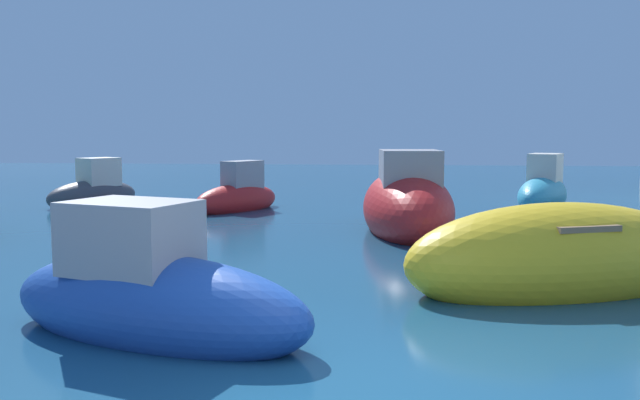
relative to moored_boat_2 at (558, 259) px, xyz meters
name	(u,v)px	position (x,y,z in m)	size (l,w,h in m)	color
ground	(368,398)	(-2.53, -4.12, -0.45)	(80.00, 80.00, 0.00)	navy
moored_boat_2	(558,259)	(0.00, 0.00, 0.00)	(4.93, 3.27, 1.61)	gold
moored_boat_4	(238,197)	(-6.67, 9.05, -0.07)	(2.49, 3.33, 1.62)	#B21E1E
moored_boat_6	(407,206)	(-1.96, 5.56, 0.12)	(2.39, 5.22, 2.23)	#B21E1E
moored_boat_7	(151,297)	(-4.94, -2.64, -0.01)	(4.01, 2.42, 1.74)	#1E479E
moored_boat_9	(543,191)	(2.23, 11.03, 0.00)	(2.53, 3.71, 1.83)	teal
moored_boat_10	(94,192)	(-11.31, 9.82, -0.04)	(2.48, 3.19, 1.66)	#3F3F47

